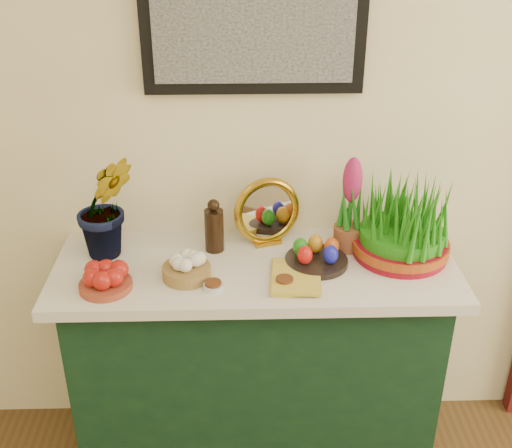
{
  "coord_description": "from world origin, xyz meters",
  "views": [
    {
      "loc": [
        -0.37,
        0.09,
        2.05
      ],
      "look_at": [
        -0.31,
        1.95,
        1.07
      ],
      "focal_mm": 45.0,
      "sensor_mm": 36.0,
      "label": 1
    }
  ],
  "objects_px": {
    "book": "(271,276)",
    "mirror": "(267,212)",
    "hyacinth_green": "(104,190)",
    "sideboard": "(256,367)",
    "wheatgrass_sabzeh": "(403,225)"
  },
  "relations": [
    {
      "from": "hyacinth_green",
      "to": "mirror",
      "type": "distance_m",
      "value": 0.58
    },
    {
      "from": "wheatgrass_sabzeh",
      "to": "book",
      "type": "bearing_deg",
      "value": -162.39
    },
    {
      "from": "sideboard",
      "to": "book",
      "type": "xyz_separation_m",
      "value": [
        0.05,
        -0.11,
        0.48
      ]
    },
    {
      "from": "sideboard",
      "to": "wheatgrass_sabzeh",
      "type": "bearing_deg",
      "value": 4.46
    },
    {
      "from": "sideboard",
      "to": "wheatgrass_sabzeh",
      "type": "relative_size",
      "value": 3.82
    },
    {
      "from": "hyacinth_green",
      "to": "book",
      "type": "distance_m",
      "value": 0.64
    },
    {
      "from": "sideboard",
      "to": "hyacinth_green",
      "type": "relative_size",
      "value": 2.61
    },
    {
      "from": "sideboard",
      "to": "mirror",
      "type": "relative_size",
      "value": 5.06
    },
    {
      "from": "sideboard",
      "to": "hyacinth_green",
      "type": "distance_m",
      "value": 0.88
    },
    {
      "from": "book",
      "to": "mirror",
      "type": "bearing_deg",
      "value": 95.34
    },
    {
      "from": "hyacinth_green",
      "to": "mirror",
      "type": "bearing_deg",
      "value": -12.38
    },
    {
      "from": "sideboard",
      "to": "hyacinth_green",
      "type": "xyz_separation_m",
      "value": [
        -0.51,
        0.08,
        0.71
      ]
    },
    {
      "from": "hyacinth_green",
      "to": "wheatgrass_sabzeh",
      "type": "height_order",
      "value": "hyacinth_green"
    },
    {
      "from": "hyacinth_green",
      "to": "sideboard",
      "type": "bearing_deg",
      "value": -28.48
    },
    {
      "from": "mirror",
      "to": "wheatgrass_sabzeh",
      "type": "height_order",
      "value": "wheatgrass_sabzeh"
    }
  ]
}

